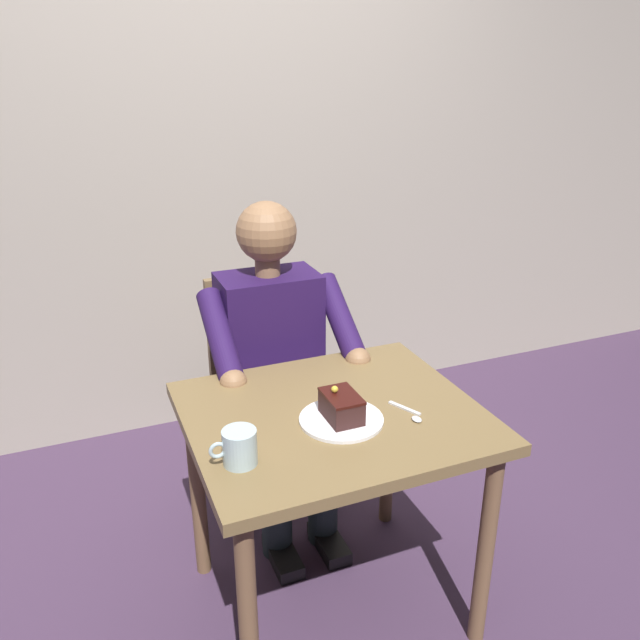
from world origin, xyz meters
name	(u,v)px	position (x,y,z in m)	size (l,w,h in m)	color
ground_plane	(331,600)	(0.00, 0.00, 0.00)	(14.00, 14.00, 0.00)	#422E47
cafe_rear_panel	(206,105)	(0.00, -1.42, 1.50)	(6.40, 0.12, 3.00)	#A59B8D
dining_table	(333,442)	(0.00, 0.00, 0.62)	(0.84, 0.73, 0.73)	brown
chair	(264,380)	(0.00, -0.69, 0.50)	(0.42, 0.42, 0.90)	brown
seated_person	(277,364)	(0.00, -0.51, 0.65)	(0.53, 0.58, 1.23)	#251242
dessert_plate	(342,419)	(0.00, 0.06, 0.73)	(0.24, 0.24, 0.01)	white
cake_slice	(342,406)	(0.00, 0.06, 0.77)	(0.09, 0.13, 0.09)	#351B1A
coffee_cup	(239,447)	(0.32, 0.15, 0.78)	(0.12, 0.09, 0.09)	#A8C1CA
dessert_spoon	(411,414)	(-0.20, 0.11, 0.73)	(0.06, 0.14, 0.01)	silver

